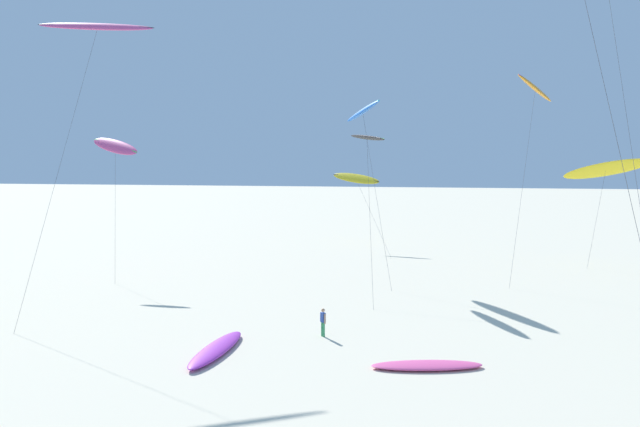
# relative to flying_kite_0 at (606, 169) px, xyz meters

# --- Properties ---
(flying_kite_0) EXTENTS (7.14, 5.82, 10.06)m
(flying_kite_0) POSITION_rel_flying_kite_0_xyz_m (0.00, 0.00, 0.00)
(flying_kite_0) COLOR yellow
(flying_kite_0) RESTS_ON ground
(flying_kite_2) EXTENTS (4.73, 11.08, 14.72)m
(flying_kite_2) POSITION_rel_flying_kite_0_xyz_m (-21.62, -6.10, 5.00)
(flying_kite_2) COLOR blue
(flying_kite_2) RESTS_ON ground
(flying_kite_3) EXTENTS (6.95, 11.12, 19.25)m
(flying_kite_3) POSITION_rel_flying_kite_0_xyz_m (-38.87, -18.51, 10.18)
(flying_kite_3) COLOR #EA5193
(flying_kite_3) RESTS_ON ground
(flying_kite_4) EXTENTS (3.74, 12.51, 11.75)m
(flying_kite_4) POSITION_rel_flying_kite_0_xyz_m (-21.02, -10.37, 2.77)
(flying_kite_4) COLOR black
(flying_kite_4) RESTS_ON ground
(flying_kite_7) EXTENTS (4.82, 5.79, 11.75)m
(flying_kite_7) POSITION_rel_flying_kite_0_xyz_m (-42.02, -9.69, 2.07)
(flying_kite_7) COLOR #EA5193
(flying_kite_7) RESTS_ON ground
(flying_kite_8) EXTENTS (6.69, 9.42, 8.01)m
(flying_kite_8) POSITION_rel_flying_kite_0_xyz_m (-23.13, 7.57, -1.40)
(flying_kite_8) COLOR yellow
(flying_kite_8) RESTS_ON ground
(flying_kite_10) EXTENTS (5.12, 10.29, 16.64)m
(flying_kite_10) POSITION_rel_flying_kite_0_xyz_m (-7.54, -5.81, 6.77)
(flying_kite_10) COLOR orange
(flying_kite_10) RESTS_ON ground
(grounded_kite_1) EXTENTS (2.00, 6.48, 0.42)m
(grounded_kite_1) POSITION_rel_flying_kite_0_xyz_m (-27.74, -29.33, -8.35)
(grounded_kite_1) COLOR purple
(grounded_kite_1) RESTS_ON ground
(grounded_kite_2) EXTENTS (5.60, 2.24, 0.29)m
(grounded_kite_2) POSITION_rel_flying_kite_0_xyz_m (-16.92, -30.23, -8.41)
(grounded_kite_2) COLOR #EA5193
(grounded_kite_2) RESTS_ON ground
(person_foreground_walker) EXTENTS (0.34, 0.42, 1.62)m
(person_foreground_walker) POSITION_rel_flying_kite_0_xyz_m (-22.57, -25.72, -7.68)
(person_foreground_walker) COLOR #338E56
(person_foreground_walker) RESTS_ON ground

